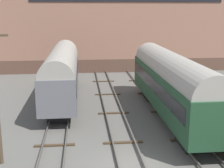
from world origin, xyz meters
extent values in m
plane|color=#56544F|center=(0.00, 0.00, 0.00)|extent=(200.00, 200.00, 0.00)
cube|color=#4C4742|center=(-5.17, 0.00, 0.18)|extent=(0.08, 60.00, 0.16)
cube|color=#4C4742|center=(-3.74, 0.00, 0.18)|extent=(0.08, 60.00, 0.16)
cube|color=#3D2D1E|center=(-4.46, 3.00, 0.05)|extent=(2.60, 0.24, 0.10)
cube|color=#3D2D1E|center=(-4.46, 9.00, 0.05)|extent=(2.60, 0.24, 0.10)
cube|color=#3D2D1E|center=(-4.46, 15.00, 0.05)|extent=(2.60, 0.24, 0.10)
cube|color=#3D2D1E|center=(-4.46, 21.00, 0.05)|extent=(2.60, 0.24, 0.10)
cube|color=#3D2D1E|center=(-4.46, 27.00, 0.05)|extent=(2.60, 0.24, 0.10)
cube|color=#4C4742|center=(-0.72, 0.00, 0.18)|extent=(0.08, 60.00, 0.16)
cube|color=#4C4742|center=(0.72, 0.00, 0.18)|extent=(0.08, 60.00, 0.16)
cube|color=#3D2D1E|center=(0.00, 3.00, 0.05)|extent=(2.60, 0.24, 0.10)
cube|color=#3D2D1E|center=(0.00, 9.00, 0.05)|extent=(2.60, 0.24, 0.10)
cube|color=#3D2D1E|center=(0.00, 15.00, 0.05)|extent=(2.60, 0.24, 0.10)
cube|color=#3D2D1E|center=(0.00, 21.00, 0.05)|extent=(2.60, 0.24, 0.10)
cube|color=#3D2D1E|center=(0.00, 27.00, 0.05)|extent=(2.60, 0.24, 0.10)
cube|color=#4C4742|center=(3.74, 0.00, 0.18)|extent=(0.08, 60.00, 0.16)
cube|color=#4C4742|center=(5.17, 0.00, 0.18)|extent=(0.08, 60.00, 0.16)
cube|color=#3D2D1E|center=(4.46, 3.00, 0.05)|extent=(2.60, 0.24, 0.10)
cube|color=#3D2D1E|center=(4.46, 9.00, 0.05)|extent=(2.60, 0.24, 0.10)
cube|color=#3D2D1E|center=(4.46, 15.00, 0.05)|extent=(2.60, 0.24, 0.10)
cube|color=#3D2D1E|center=(4.46, 21.00, 0.05)|extent=(2.60, 0.24, 0.10)
cube|color=#3D2D1E|center=(4.46, 27.00, 0.05)|extent=(2.60, 0.24, 0.10)
cube|color=black|center=(-4.46, 18.57, 0.50)|extent=(1.80, 2.40, 1.00)
cube|color=black|center=(-4.46, 8.22, 0.50)|extent=(1.80, 2.40, 1.00)
cube|color=slate|center=(-4.46, 13.39, 2.38)|extent=(2.82, 15.93, 2.77)
cube|color=black|center=(-4.46, 13.39, 2.71)|extent=(2.86, 14.66, 1.00)
cylinder|color=gray|center=(-4.46, 13.39, 3.77)|extent=(2.68, 15.61, 2.68)
cube|color=black|center=(4.46, 13.28, 0.50)|extent=(1.80, 2.40, 1.00)
cube|color=black|center=(4.46, 2.16, 0.50)|extent=(1.80, 2.40, 1.00)
cube|color=#1E4228|center=(4.46, 7.72, 2.41)|extent=(2.94, 17.10, 2.82)
cube|color=black|center=(4.46, 7.72, 2.75)|extent=(2.98, 15.73, 1.02)
cylinder|color=gray|center=(4.46, 7.72, 3.82)|extent=(2.79, 16.76, 2.79)
cylinder|color=brown|center=(5.92, 4.07, 0.46)|extent=(0.20, 0.20, 0.92)
cube|color=brown|center=(3.71, 32.96, 0.92)|extent=(36.85, 12.75, 1.84)
camera|label=1|loc=(-2.61, -15.81, 8.54)|focal=50.00mm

